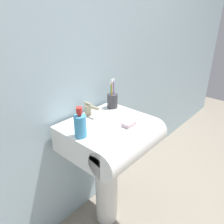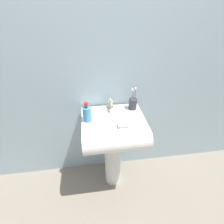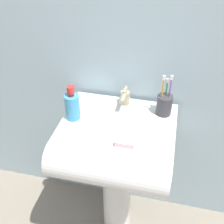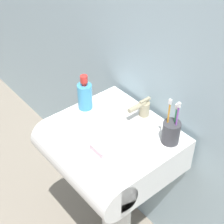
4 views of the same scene
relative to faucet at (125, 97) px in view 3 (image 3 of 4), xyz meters
The scene contains 8 objects.
ground_plane 0.85m from the faucet, 91.00° to the right, with size 6.00×6.00×0.00m, color gray.
wall_back 0.38m from the faucet, 91.40° to the left, with size 5.00×0.05×2.40m, color #9EB7C1.
sink_pedestal 0.54m from the faucet, 91.00° to the right, with size 0.15×0.15×0.63m, color white.
sink_basin 0.23m from the faucet, 90.72° to the right, with size 0.51×0.47×0.16m.
faucet is the anchor object (origin of this frame).
toothbrush_cup 0.19m from the faucet, ahead, with size 0.07×0.07×0.20m.
soap_bottle 0.26m from the faucet, 143.36° to the right, with size 0.06×0.06×0.17m.
bar_soap 0.28m from the faucet, 78.89° to the right, with size 0.08×0.05×0.02m, color silver.
Camera 3 is at (0.19, -0.95, 1.58)m, focal length 45.00 mm.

